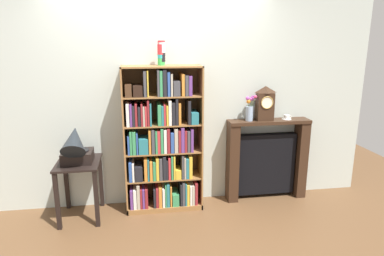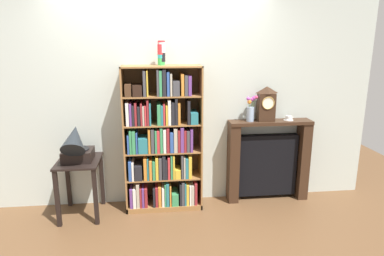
{
  "view_description": "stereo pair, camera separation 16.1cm",
  "coord_description": "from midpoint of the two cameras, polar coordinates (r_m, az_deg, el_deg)",
  "views": [
    {
      "loc": [
        -0.25,
        -3.67,
        1.95
      ],
      "look_at": [
        0.34,
        0.14,
        0.97
      ],
      "focal_mm": 31.88,
      "sensor_mm": 36.0,
      "label": 1
    },
    {
      "loc": [
        -0.09,
        -3.69,
        1.95
      ],
      "look_at": [
        0.34,
        0.14,
        0.97
      ],
      "focal_mm": 31.88,
      "sensor_mm": 36.0,
      "label": 2
    }
  ],
  "objects": [
    {
      "name": "ground_plane",
      "position": [
        4.17,
        -3.42,
        -13.8
      ],
      "size": [
        7.82,
        6.4,
        0.02
      ],
      "primitive_type": "cube",
      "color": "brown"
    },
    {
      "name": "wall_back",
      "position": [
        4.09,
        -1.47,
        5.1
      ],
      "size": [
        4.82,
        0.08,
        2.6
      ],
      "primitive_type": "cube",
      "color": "beige",
      "rests_on": "ground"
    },
    {
      "name": "bookshelf",
      "position": [
        3.98,
        -3.85,
        -2.92
      ],
      "size": [
        0.89,
        0.34,
        1.7
      ],
      "color": "olive",
      "rests_on": "ground"
    },
    {
      "name": "cup_stack",
      "position": [
        3.84,
        -3.89,
        12.4
      ],
      "size": [
        0.08,
        0.08,
        0.27
      ],
      "color": "green",
      "rests_on": "bookshelf"
    },
    {
      "name": "side_table_left",
      "position": [
        4.06,
        -17.17,
        -7.39
      ],
      "size": [
        0.46,
        0.55,
        0.66
      ],
      "color": "black",
      "rests_on": "ground"
    },
    {
      "name": "gramophone",
      "position": [
        3.88,
        -17.75,
        -2.67
      ],
      "size": [
        0.32,
        0.46,
        0.48
      ],
      "color": "black",
      "rests_on": "side_table_left"
    },
    {
      "name": "fireplace_mantel",
      "position": [
        4.41,
        13.58,
        -5.34
      ],
      "size": [
        1.01,
        0.23,
        1.02
      ],
      "color": "#382316",
      "rests_on": "ground"
    },
    {
      "name": "mantel_clock",
      "position": [
        4.18,
        13.4,
        3.96
      ],
      "size": [
        0.2,
        0.14,
        0.42
      ],
      "color": "#382316",
      "rests_on": "fireplace_mantel"
    },
    {
      "name": "flower_vase",
      "position": [
        4.14,
        10.89,
        2.96
      ],
      "size": [
        0.14,
        0.13,
        0.32
      ],
      "color": "#99B2D1",
      "rests_on": "fireplace_mantel"
    },
    {
      "name": "teacup_with_saucer",
      "position": [
        4.32,
        16.88,
        1.57
      ],
      "size": [
        0.12,
        0.12,
        0.06
      ],
      "color": "white",
      "rests_on": "fireplace_mantel"
    }
  ]
}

